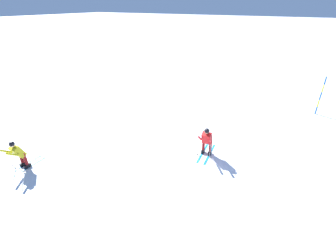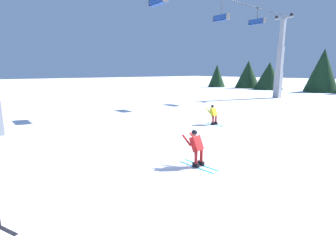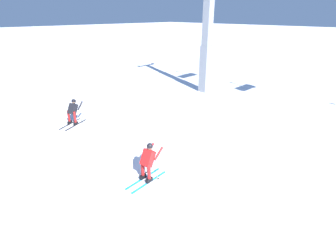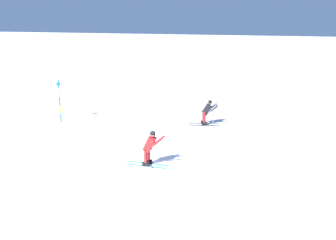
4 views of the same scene
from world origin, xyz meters
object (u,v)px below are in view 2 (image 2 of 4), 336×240
(skier_carving_main, at_px, (196,146))
(chairlift_seat_fourth, at_px, (257,22))
(lift_tower_far, at_px, (280,65))
(chairlift_seat_second, at_px, (157,1))
(skier_distant_downhill, at_px, (213,114))
(chairlift_seat_middle, at_px, (221,17))

(skier_carving_main, relative_size, chairlift_seat_fourth, 0.88)
(lift_tower_far, height_order, chairlift_seat_second, lift_tower_far)
(lift_tower_far, bearing_deg, chairlift_seat_fourth, 180.00)
(chairlift_seat_second, bearing_deg, skier_carving_main, -119.62)
(chairlift_seat_fourth, bearing_deg, skier_distant_downhill, -157.07)
(lift_tower_far, distance_m, chairlift_seat_middle, 13.87)
(skier_carving_main, relative_size, lift_tower_far, 0.16)
(lift_tower_far, distance_m, chairlift_seat_second, 21.80)
(chairlift_seat_fourth, bearing_deg, chairlift_seat_middle, 180.00)
(chairlift_seat_second, height_order, skier_distant_downhill, chairlift_seat_second)
(chairlift_seat_second, relative_size, skier_distant_downhill, 1.21)
(skier_carving_main, height_order, skier_distant_downhill, skier_carving_main)
(skier_carving_main, height_order, lift_tower_far, lift_tower_far)
(chairlift_seat_middle, distance_m, skier_distant_downhill, 13.00)
(chairlift_seat_second, height_order, chairlift_seat_fourth, same)
(lift_tower_far, xyz_separation_m, chairlift_seat_middle, (-13.09, 0.00, 4.59))
(lift_tower_far, relative_size, skier_distant_downhill, 6.74)
(chairlift_seat_middle, bearing_deg, skier_distant_downhill, -141.92)
(skier_carving_main, relative_size, chairlift_seat_second, 0.89)
(chairlift_seat_fourth, bearing_deg, skier_carving_main, -152.62)
(skier_carving_main, xyz_separation_m, chairlift_seat_second, (6.18, 10.86, 8.66))
(chairlift_seat_fourth, height_order, skier_distant_downhill, chairlift_seat_fourth)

